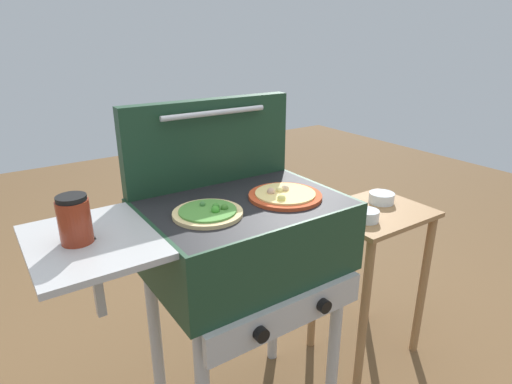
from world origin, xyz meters
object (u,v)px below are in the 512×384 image
(pizza_cheese, at_px, (285,195))
(topping_bowl_far, at_px, (367,216))
(grill, at_px, (241,242))
(sauce_jar, at_px, (74,220))
(topping_bowl_near, at_px, (381,198))
(prep_table, at_px, (371,252))
(pizza_veggie, at_px, (208,212))

(pizza_cheese, relative_size, topping_bowl_far, 2.62)
(grill, distance_m, sauce_jar, 0.54)
(pizza_cheese, height_order, topping_bowl_near, pizza_cheese)
(grill, xyz_separation_m, prep_table, (0.67, 0.00, -0.24))
(sauce_jar, bearing_deg, topping_bowl_near, 2.01)
(pizza_veggie, xyz_separation_m, topping_bowl_near, (0.89, 0.08, -0.18))
(pizza_cheese, xyz_separation_m, pizza_veggie, (-0.28, 0.02, -0.00))
(grill, height_order, pizza_veggie, pizza_veggie)
(pizza_cheese, distance_m, sauce_jar, 0.64)
(topping_bowl_far, bearing_deg, sauce_jar, 177.09)
(topping_bowl_near, bearing_deg, pizza_veggie, -174.70)
(grill, xyz_separation_m, pizza_veggie, (-0.13, -0.03, 0.15))
(prep_table, bearing_deg, pizza_cheese, -174.20)
(sauce_jar, distance_m, topping_bowl_near, 1.28)
(pizza_cheese, distance_m, prep_table, 0.67)
(prep_table, height_order, topping_bowl_far, topping_bowl_far)
(pizza_cheese, relative_size, topping_bowl_near, 2.21)
(pizza_veggie, relative_size, prep_table, 0.30)
(pizza_veggie, height_order, topping_bowl_near, pizza_veggie)
(grill, relative_size, topping_bowl_near, 8.75)
(grill, bearing_deg, topping_bowl_near, 3.68)
(sauce_jar, bearing_deg, pizza_cheese, -4.86)
(topping_bowl_far, bearing_deg, prep_table, 25.12)
(grill, bearing_deg, sauce_jar, 179.46)
(prep_table, relative_size, topping_bowl_near, 6.47)
(grill, bearing_deg, prep_table, 0.37)
(topping_bowl_near, height_order, topping_bowl_far, same)
(grill, relative_size, pizza_veggie, 4.55)
(topping_bowl_near, distance_m, topping_bowl_far, 0.22)
(grill, xyz_separation_m, topping_bowl_near, (0.76, 0.05, -0.03))
(topping_bowl_far, bearing_deg, topping_bowl_near, 26.20)
(topping_bowl_near, bearing_deg, prep_table, -152.37)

